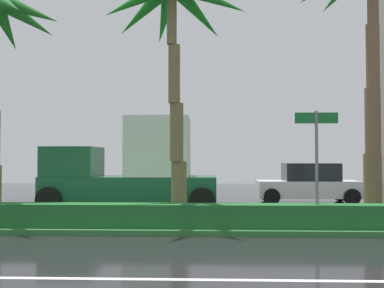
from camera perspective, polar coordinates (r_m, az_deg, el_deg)
The scene contains 9 objects.
ground_plane at distance 14.68m, azimuth 9.26°, elevation -9.50°, with size 90.00×42.00×0.10m, color black.
near_lane_divider_stripe at distance 7.89m, azimuth 15.85°, elevation -15.86°, with size 81.00×0.14×0.01m, color white.
median_strip at distance 13.69m, azimuth 9.79°, elevation -9.54°, with size 85.50×4.00×0.15m, color #2D6B33.
median_hedge at distance 12.26m, azimuth 10.66°, elevation -8.68°, with size 76.50×0.70×0.60m.
palm_tree_centre_left at distance 13.94m, azimuth -2.43°, elevation 15.33°, with size 4.26×4.23×7.32m.
palm_tree_centre at distance 15.46m, azimuth 21.36°, elevation 16.04°, with size 4.81×4.71×8.24m.
street_name_sign at distance 12.31m, azimuth 15.06°, elevation -1.03°, with size 1.10×0.08×3.00m.
box_truck_lead at distance 17.60m, azimuth -7.28°, elevation -3.01°, with size 6.40×2.64×3.46m.
car_in_traffic_leading at distance 20.81m, azimuth 14.09°, elevation -4.76°, with size 4.30×2.02×1.72m.
Camera 1 is at (-1.80, -5.44, 1.94)m, focal length 43.43 mm.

